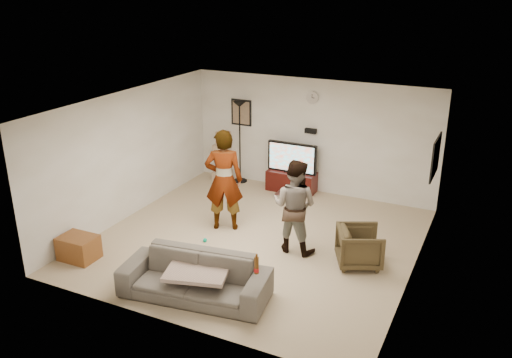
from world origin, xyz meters
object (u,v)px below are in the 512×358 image
at_px(cat_tree, 222,155).
at_px(armchair, 360,247).
at_px(person_left, 224,180).
at_px(sofa, 195,277).
at_px(floor_lamp, 240,143).
at_px(tv, 292,158).
at_px(tv_stand, 292,181).
at_px(beer_bottle, 257,265).
at_px(side_table, 79,248).
at_px(person_right, 294,206).

bearing_deg(cat_tree, armchair, -32.55).
relative_size(person_left, sofa, 0.88).
bearing_deg(floor_lamp, tv, -1.97).
bearing_deg(tv_stand, person_left, -100.61).
xyz_separation_m(cat_tree, beer_bottle, (3.08, -4.53, 0.18)).
relative_size(beer_bottle, side_table, 0.41).
bearing_deg(side_table, tv_stand, 65.03).
distance_m(person_right, beer_bottle, 2.00).
bearing_deg(person_left, tv, -124.08).
bearing_deg(armchair, person_right, 64.58).
height_order(sofa, side_table, sofa).
height_order(floor_lamp, cat_tree, floor_lamp).
xyz_separation_m(floor_lamp, person_left, (0.88, -2.34, 0.02)).
bearing_deg(floor_lamp, sofa, -70.56).
bearing_deg(side_table, beer_bottle, -1.92).
distance_m(tv_stand, person_left, 2.45).
bearing_deg(beer_bottle, floor_lamp, 119.84).
height_order(sofa, armchair, armchair).
height_order(person_right, side_table, person_right).
height_order(person_right, armchair, person_right).
height_order(tv, side_table, tv).
relative_size(person_right, sofa, 0.75).
bearing_deg(armchair, person_left, 59.40).
bearing_deg(beer_bottle, tv_stand, 106.19).
bearing_deg(floor_lamp, side_table, -99.51).
xyz_separation_m(tv, cat_tree, (-1.76, -0.00, -0.20)).
relative_size(floor_lamp, armchair, 2.65).
distance_m(tv, person_right, 2.77).
relative_size(tv_stand, side_table, 1.76).
height_order(tv_stand, beer_bottle, beer_bottle).
distance_m(sofa, side_table, 2.37).
xyz_separation_m(floor_lamp, beer_bottle, (2.63, -4.58, -0.18)).
xyz_separation_m(tv, beer_bottle, (1.32, -4.54, -0.02)).
xyz_separation_m(floor_lamp, sofa, (1.62, -4.58, -0.62)).
bearing_deg(tv, beer_bottle, -73.81).
height_order(floor_lamp, side_table, floor_lamp).
bearing_deg(tv_stand, floor_lamp, 178.03).
relative_size(tv_stand, floor_lamp, 0.57).
bearing_deg(tv, person_left, -100.61).
bearing_deg(person_left, person_right, 146.91).
relative_size(tv, person_right, 0.68).
height_order(tv, beer_bottle, tv).
bearing_deg(person_right, sofa, 71.00).
bearing_deg(cat_tree, side_table, -93.85).
relative_size(person_right, beer_bottle, 6.61).
height_order(tv_stand, armchair, armchair).
relative_size(tv, cat_tree, 0.95).
xyz_separation_m(floor_lamp, person_right, (2.39, -2.60, -0.12)).
distance_m(tv_stand, beer_bottle, 4.76).
xyz_separation_m(tv_stand, side_table, (-2.06, -4.42, -0.02)).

